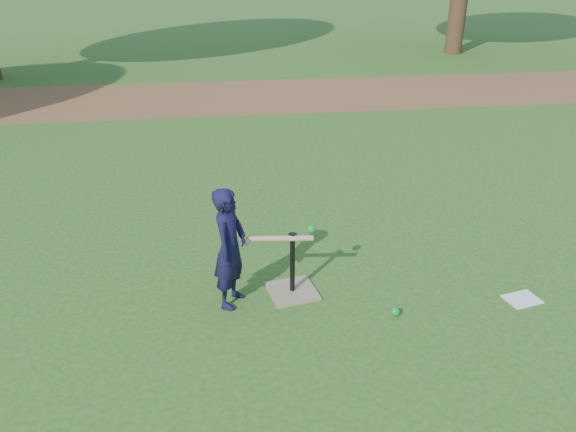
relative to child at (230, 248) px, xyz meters
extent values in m
plane|color=#285116|center=(0.66, 0.17, -0.56)|extent=(80.00, 80.00, 0.00)
cube|color=brown|center=(0.66, 7.67, -0.56)|extent=(24.00, 3.00, 0.01)
imported|color=black|center=(0.00, 0.00, 0.00)|extent=(0.41, 0.48, 1.12)
sphere|color=#0D922F|center=(1.41, -0.40, -0.52)|extent=(0.08, 0.08, 0.08)
cube|color=white|center=(2.64, -0.33, -0.56)|extent=(0.34, 0.29, 0.01)
cube|color=#8E7B5A|center=(0.56, 0.08, -0.55)|extent=(0.50, 0.50, 0.02)
cylinder|color=black|center=(0.56, 0.08, -0.26)|extent=(0.05, 0.05, 0.55)
cylinder|color=black|center=(0.56, 0.08, 0.02)|extent=(0.08, 0.08, 0.06)
cylinder|color=tan|center=(0.44, 0.06, 0.03)|extent=(0.60, 0.12, 0.05)
sphere|color=tan|center=(0.14, 0.02, 0.03)|extent=(0.06, 0.06, 0.06)
sphere|color=#0D922F|center=(0.74, 0.12, 0.07)|extent=(0.08, 0.08, 0.08)
camera|label=1|loc=(-0.08, -4.29, 2.38)|focal=35.00mm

